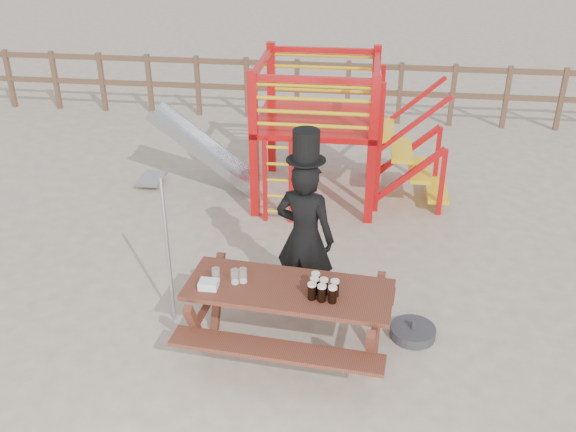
# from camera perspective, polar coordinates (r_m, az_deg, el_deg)

# --- Properties ---
(ground) EXTENTS (60.00, 60.00, 0.00)m
(ground) POSITION_cam_1_polar(r_m,az_deg,el_deg) (6.81, -1.98, -11.08)
(ground) COLOR #C5B099
(ground) RESTS_ON ground
(back_fence) EXTENTS (15.09, 0.09, 1.20)m
(back_fence) POSITION_cam_1_polar(r_m,az_deg,el_deg) (12.76, 3.08, 11.66)
(back_fence) COLOR brown
(back_fence) RESTS_ON ground
(playground_fort) EXTENTS (4.71, 1.84, 2.10)m
(playground_fort) POSITION_cam_1_polar(r_m,az_deg,el_deg) (9.40, 2.18, 7.87)
(playground_fort) COLOR red
(playground_fort) RESTS_ON ground
(picnic_table) EXTENTS (2.12, 1.56, 0.78)m
(picnic_table) POSITION_cam_1_polar(r_m,az_deg,el_deg) (6.39, 0.08, -8.50)
(picnic_table) COLOR maroon
(picnic_table) RESTS_ON ground
(man_with_hat) EXTENTS (0.74, 0.58, 2.11)m
(man_with_hat) POSITION_cam_1_polar(r_m,az_deg,el_deg) (6.79, 1.51, -1.60)
(man_with_hat) COLOR black
(man_with_hat) RESTS_ON ground
(metal_pole) EXTENTS (0.04, 0.04, 1.71)m
(metal_pole) POSITION_cam_1_polar(r_m,az_deg,el_deg) (6.72, -10.60, -3.28)
(metal_pole) COLOR #B2B2B7
(metal_pole) RESTS_ON ground
(parasol_base) EXTENTS (0.48, 0.48, 0.20)m
(parasol_base) POSITION_cam_1_polar(r_m,az_deg,el_deg) (6.97, 11.03, -10.07)
(parasol_base) COLOR #343439
(parasol_base) RESTS_ON ground
(paper_bag) EXTENTS (0.18, 0.14, 0.08)m
(paper_bag) POSITION_cam_1_polar(r_m,az_deg,el_deg) (6.25, -7.08, -6.06)
(paper_bag) COLOR white
(paper_bag) RESTS_ON picnic_table
(stout_pints) EXTENTS (0.29, 0.29, 0.17)m
(stout_pints) POSITION_cam_1_polar(r_m,az_deg,el_deg) (6.07, 3.04, -6.45)
(stout_pints) COLOR black
(stout_pints) RESTS_ON picnic_table
(empty_glasses) EXTENTS (0.34, 0.11, 0.15)m
(empty_glasses) POSITION_cam_1_polar(r_m,az_deg,el_deg) (6.29, -5.06, -5.36)
(empty_glasses) COLOR silver
(empty_glasses) RESTS_ON picnic_table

